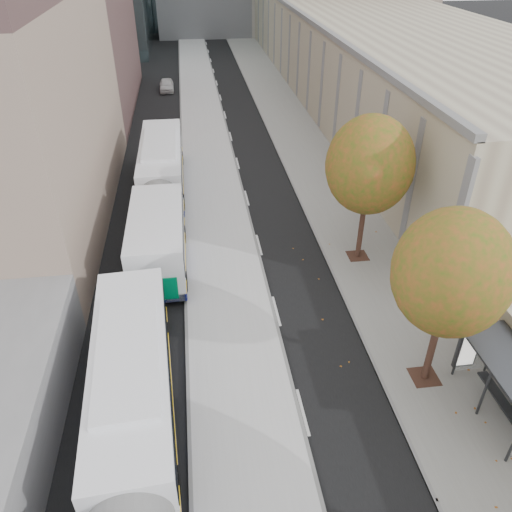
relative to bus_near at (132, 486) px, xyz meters
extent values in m
cube|color=#BCBCBC|center=(3.69, 26.26, -1.59)|extent=(4.25, 150.00, 0.15)
cube|color=gray|center=(11.69, 26.26, -1.62)|extent=(4.75, 150.00, 0.08)
cube|color=gray|center=(23.07, 55.26, 2.34)|extent=(18.00, 92.00, 8.00)
cylinder|color=#301F14|center=(11.17, 4.26, 0.04)|extent=(0.28, 0.28, 3.24)
sphere|color=#295D13|center=(11.17, 4.26, 3.60)|extent=(4.20, 4.20, 4.20)
cylinder|color=#301F14|center=(11.17, 13.26, 0.10)|extent=(0.28, 0.28, 3.38)
sphere|color=#295D13|center=(11.17, 13.26, 3.82)|extent=(4.40, 4.40, 4.40)
cube|color=white|center=(0.00, 0.01, -0.14)|extent=(3.73, 18.40, 3.05)
cube|color=black|center=(0.00, 0.01, 0.42)|extent=(3.75, 17.67, 1.06)
cube|color=white|center=(0.35, 19.56, -0.09)|extent=(2.73, 18.85, 3.14)
cube|color=black|center=(0.35, 19.56, 0.48)|extent=(2.79, 18.09, 1.09)
cube|color=#007041|center=(0.35, 10.17, -0.46)|extent=(1.99, 0.06, 1.21)
imported|color=silver|center=(0.19, 48.63, -1.02)|extent=(1.59, 3.81, 1.29)
camera|label=1|loc=(2.49, -8.88, 13.70)|focal=35.00mm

